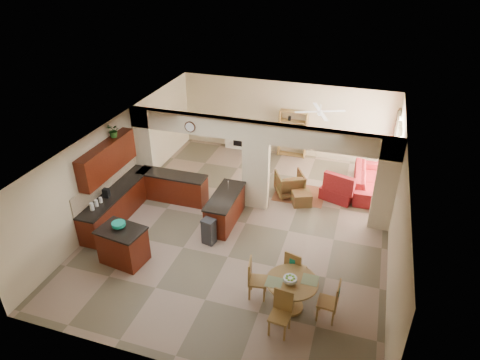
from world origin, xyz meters
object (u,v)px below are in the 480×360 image
(kitchen_island, at_px, (123,245))
(dining_table, at_px, (291,290))
(armchair, at_px, (290,184))
(sofa, at_px, (369,181))

(kitchen_island, relative_size, dining_table, 1.07)
(armchair, bearing_deg, sofa, 175.47)
(kitchen_island, xyz_separation_m, dining_table, (4.41, -0.29, 0.02))
(dining_table, distance_m, armchair, 4.94)
(kitchen_island, relative_size, armchair, 1.45)
(kitchen_island, xyz_separation_m, armchair, (3.36, 4.54, -0.11))
(kitchen_island, distance_m, dining_table, 4.42)
(sofa, bearing_deg, kitchen_island, 130.90)
(sofa, height_order, armchair, armchair)
(sofa, bearing_deg, armchair, 110.16)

